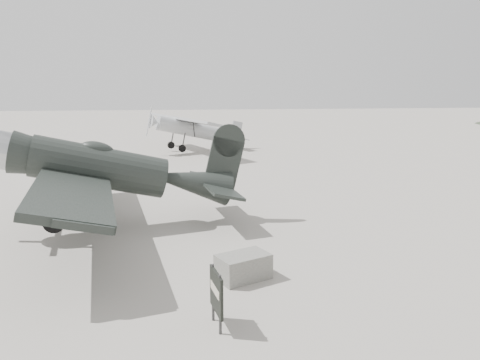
# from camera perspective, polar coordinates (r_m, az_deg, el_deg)

# --- Properties ---
(ground) EXTENTS (160.00, 160.00, 0.00)m
(ground) POSITION_cam_1_polar(r_m,az_deg,el_deg) (18.55, 1.00, -5.20)
(ground) COLOR gray
(ground) RESTS_ON ground
(lowwing_monoplane) EXTENTS (9.47, 13.18, 4.23)m
(lowwing_monoplane) POSITION_cam_1_polar(r_m,az_deg,el_deg) (17.96, -15.31, 1.16)
(lowwing_monoplane) COLOR black
(lowwing_monoplane) RESTS_ON ground
(highwing_monoplane) EXTENTS (8.39, 11.18, 3.24)m
(highwing_monoplane) POSITION_cam_1_polar(r_m,az_deg,el_deg) (37.45, -5.71, 6.51)
(highwing_monoplane) COLOR #9B9EA0
(highwing_monoplane) RESTS_ON ground
(equipment_block) EXTENTS (1.67, 1.40, 0.71)m
(equipment_block) POSITION_cam_1_polar(r_m,az_deg,el_deg) (13.33, 0.40, -10.52)
(equipment_block) COLOR #62615B
(equipment_block) RESTS_ON ground
(sign_board) EXTENTS (0.23, 0.95, 1.38)m
(sign_board) POSITION_cam_1_polar(r_m,az_deg,el_deg) (10.72, -2.90, -13.59)
(sign_board) COLOR #333333
(sign_board) RESTS_ON ground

